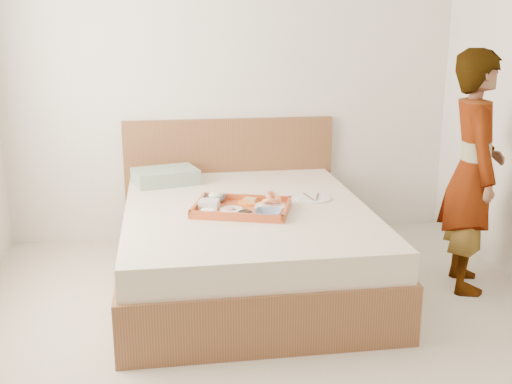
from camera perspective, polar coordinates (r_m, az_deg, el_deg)
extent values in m
cube|color=beige|center=(3.35, 2.11, -14.97)|extent=(3.50, 4.00, 0.01)
cube|color=silver|center=(4.88, -2.19, 10.83)|extent=(3.50, 0.01, 2.60)
cube|color=brown|center=(4.13, -0.90, -4.82)|extent=(1.65, 2.00, 0.53)
cube|color=brown|center=(4.98, -2.43, 1.30)|extent=(1.65, 0.06, 0.95)
cube|color=gray|center=(4.63, -8.29, 1.44)|extent=(0.52, 0.41, 0.11)
cube|color=#AF471F|center=(3.92, -1.31, -1.41)|extent=(0.69, 0.58, 0.05)
cylinder|color=white|center=(3.96, 1.36, -1.32)|extent=(0.25, 0.25, 0.01)
imported|color=navy|center=(3.77, 1.12, -1.98)|extent=(0.21, 0.21, 0.04)
cylinder|color=black|center=(3.77, -1.01, -2.04)|extent=(0.11, 0.11, 0.03)
cylinder|color=white|center=(3.90, -2.27, -1.63)|extent=(0.18, 0.18, 0.01)
cylinder|color=orange|center=(4.05, -0.68, -0.95)|extent=(0.18, 0.18, 0.01)
imported|color=navy|center=(4.08, -3.70, -0.62)|extent=(0.16, 0.16, 0.04)
cube|color=silver|center=(3.94, -4.32, -1.12)|extent=(0.15, 0.13, 0.05)
cylinder|color=white|center=(3.82, -4.44, -1.84)|extent=(0.11, 0.11, 0.03)
cylinder|color=white|center=(4.22, 5.24, -0.56)|extent=(0.28, 0.28, 0.01)
imported|color=silver|center=(4.16, 19.23, 1.72)|extent=(0.50, 0.63, 1.54)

